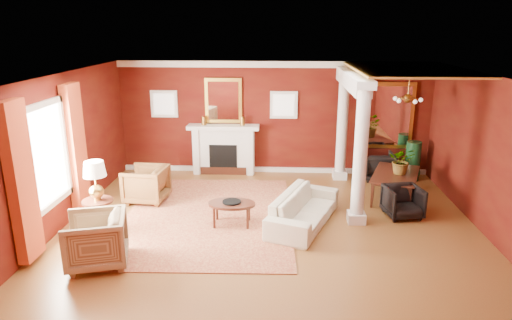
# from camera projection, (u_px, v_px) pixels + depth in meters

# --- Properties ---
(ground) EXTENTS (8.00, 8.00, 0.00)m
(ground) POSITION_uv_depth(u_px,v_px,m) (270.00, 227.00, 8.87)
(ground) COLOR brown
(ground) RESTS_ON ground
(room_shell) EXTENTS (8.04, 7.04, 2.92)m
(room_shell) POSITION_uv_depth(u_px,v_px,m) (271.00, 125.00, 8.30)
(room_shell) COLOR #54190B
(room_shell) RESTS_ON ground
(fireplace) EXTENTS (1.85, 0.42, 1.29)m
(fireplace) POSITION_uv_depth(u_px,v_px,m) (224.00, 149.00, 11.93)
(fireplace) COLOR silver
(fireplace) RESTS_ON ground
(overmantel_mirror) EXTENTS (0.95, 0.07, 1.15)m
(overmantel_mirror) POSITION_uv_depth(u_px,v_px,m) (223.00, 101.00, 11.70)
(overmantel_mirror) COLOR gold
(overmantel_mirror) RESTS_ON fireplace
(flank_window_left) EXTENTS (0.70, 0.07, 0.70)m
(flank_window_left) POSITION_uv_depth(u_px,v_px,m) (164.00, 104.00, 11.82)
(flank_window_left) COLOR silver
(flank_window_left) RESTS_ON room_shell
(flank_window_right) EXTENTS (0.70, 0.07, 0.70)m
(flank_window_right) POSITION_uv_depth(u_px,v_px,m) (284.00, 105.00, 11.66)
(flank_window_right) COLOR silver
(flank_window_right) RESTS_ON room_shell
(left_window) EXTENTS (0.21, 2.55, 2.60)m
(left_window) POSITION_uv_depth(u_px,v_px,m) (51.00, 162.00, 8.09)
(left_window) COLOR white
(left_window) RESTS_ON room_shell
(column_front) EXTENTS (0.36, 0.36, 2.80)m
(column_front) POSITION_uv_depth(u_px,v_px,m) (361.00, 153.00, 8.67)
(column_front) COLOR silver
(column_front) RESTS_ON ground
(column_back) EXTENTS (0.36, 0.36, 2.80)m
(column_back) POSITION_uv_depth(u_px,v_px,m) (342.00, 124.00, 11.25)
(column_back) COLOR silver
(column_back) RESTS_ON ground
(header_beam) EXTENTS (0.30, 3.20, 0.32)m
(header_beam) POSITION_uv_depth(u_px,v_px,m) (352.00, 80.00, 9.86)
(header_beam) COLOR silver
(header_beam) RESTS_ON column_front
(amber_ceiling) EXTENTS (2.30, 3.40, 0.04)m
(amber_ceiling) POSITION_uv_depth(u_px,v_px,m) (409.00, 69.00, 9.58)
(amber_ceiling) COLOR gold
(amber_ceiling) RESTS_ON room_shell
(dining_mirror) EXTENTS (1.30, 0.07, 1.70)m
(dining_mirror) POSITION_uv_depth(u_px,v_px,m) (388.00, 116.00, 11.59)
(dining_mirror) COLOR gold
(dining_mirror) RESTS_ON room_shell
(chandelier) EXTENTS (0.60, 0.62, 0.75)m
(chandelier) POSITION_uv_depth(u_px,v_px,m) (408.00, 98.00, 9.81)
(chandelier) COLOR #AA8335
(chandelier) RESTS_ON room_shell
(crown_trim) EXTENTS (8.00, 0.08, 0.16)m
(crown_trim) POSITION_uv_depth(u_px,v_px,m) (274.00, 64.00, 11.38)
(crown_trim) COLOR silver
(crown_trim) RESTS_ON room_shell
(base_trim) EXTENTS (8.00, 0.08, 0.12)m
(base_trim) POSITION_uv_depth(u_px,v_px,m) (273.00, 170.00, 12.17)
(base_trim) COLOR silver
(base_trim) RESTS_ON ground
(rug) EXTENTS (3.48, 4.57, 0.02)m
(rug) POSITION_uv_depth(u_px,v_px,m) (208.00, 216.00, 9.33)
(rug) COLOR maroon
(rug) RESTS_ON ground
(sofa) EXTENTS (1.36, 2.25, 0.85)m
(sofa) POSITION_uv_depth(u_px,v_px,m) (304.00, 204.00, 8.88)
(sofa) COLOR #F0E9CA
(sofa) RESTS_ON ground
(armchair_leopard) EXTENTS (0.88, 0.93, 0.88)m
(armchair_leopard) POSITION_uv_depth(u_px,v_px,m) (146.00, 183.00, 10.02)
(armchair_leopard) COLOR black
(armchair_leopard) RESTS_ON ground
(armchair_stripe) EXTENTS (1.08, 1.13, 0.95)m
(armchair_stripe) POSITION_uv_depth(u_px,v_px,m) (96.00, 238.00, 7.35)
(armchair_stripe) COLOR tan
(armchair_stripe) RESTS_ON ground
(coffee_table) EXTENTS (0.92, 0.92, 0.47)m
(coffee_table) POSITION_uv_depth(u_px,v_px,m) (232.00, 205.00, 8.83)
(coffee_table) COLOR black
(coffee_table) RESTS_ON ground
(coffee_book) EXTENTS (0.15, 0.03, 0.20)m
(coffee_book) POSITION_uv_depth(u_px,v_px,m) (227.00, 199.00, 8.75)
(coffee_book) COLOR black
(coffee_book) RESTS_ON coffee_table
(side_table) EXTENTS (0.56, 0.56, 1.40)m
(side_table) POSITION_uv_depth(u_px,v_px,m) (96.00, 186.00, 8.36)
(side_table) COLOR black
(side_table) RESTS_ON ground
(dining_table) EXTENTS (1.10, 1.76, 0.93)m
(dining_table) POSITION_uv_depth(u_px,v_px,m) (397.00, 179.00, 10.18)
(dining_table) COLOR black
(dining_table) RESTS_ON ground
(dining_chair_near) EXTENTS (0.79, 0.76, 0.71)m
(dining_chair_near) POSITION_uv_depth(u_px,v_px,m) (403.00, 200.00, 9.24)
(dining_chair_near) COLOR black
(dining_chair_near) RESTS_ON ground
(dining_chair_far) EXTENTS (0.75, 0.70, 0.77)m
(dining_chair_far) POSITION_uv_depth(u_px,v_px,m) (378.00, 165.00, 11.50)
(dining_chair_far) COLOR black
(dining_chair_far) RESTS_ON ground
(green_urn) EXTENTS (0.42, 0.42, 1.00)m
(green_urn) POSITION_uv_depth(u_px,v_px,m) (412.00, 165.00, 11.45)
(green_urn) COLOR #133B1C
(green_urn) RESTS_ON ground
(potted_plant) EXTENTS (0.69, 0.74, 0.48)m
(potted_plant) POSITION_uv_depth(u_px,v_px,m) (403.00, 149.00, 9.98)
(potted_plant) COLOR #26591E
(potted_plant) RESTS_ON dining_table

